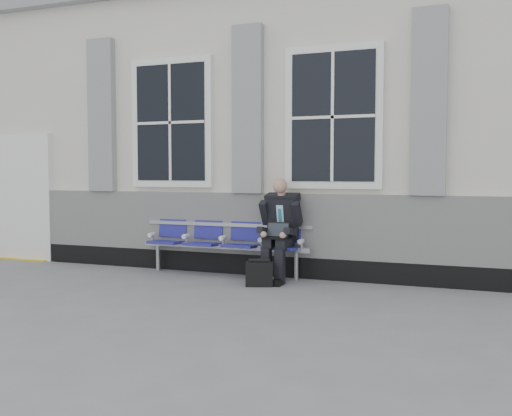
% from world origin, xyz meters
% --- Properties ---
extents(ground, '(70.00, 70.00, 0.00)m').
position_xyz_m(ground, '(0.00, 0.00, 0.00)').
color(ground, slate).
rests_on(ground, ground).
extents(station_building, '(14.40, 4.40, 4.49)m').
position_xyz_m(station_building, '(-0.02, 3.47, 2.22)').
color(station_building, beige).
rests_on(station_building, ground).
extents(bench, '(2.60, 0.47, 0.91)m').
position_xyz_m(bench, '(-1.22, 1.32, 0.55)').
color(bench, '#9EA0A3').
rests_on(bench, ground).
extents(businessman, '(0.57, 0.76, 1.41)m').
position_xyz_m(businessman, '(-0.33, 1.19, 0.77)').
color(businessman, black).
rests_on(businessman, ground).
extents(briefcase, '(0.39, 0.26, 0.37)m').
position_xyz_m(briefcase, '(-0.45, 0.71, 0.17)').
color(briefcase, black).
rests_on(briefcase, ground).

